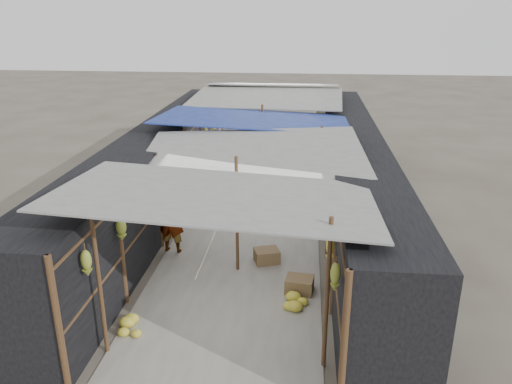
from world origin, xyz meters
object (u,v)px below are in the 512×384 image
(vendor_elderly, at_px, (171,219))
(vendor_seated, at_px, (285,161))
(shopper_blue, at_px, (256,166))
(crate_near, at_px, (267,256))
(black_basin, at_px, (294,206))

(vendor_elderly, xyz_separation_m, vendor_seated, (2.36, 6.24, -0.37))
(shopper_blue, bearing_deg, crate_near, -89.53)
(black_basin, height_order, vendor_elderly, vendor_elderly)
(vendor_elderly, relative_size, shopper_blue, 0.94)
(vendor_elderly, bearing_deg, shopper_blue, -102.12)
(black_basin, bearing_deg, crate_near, -98.88)
(black_basin, xyz_separation_m, vendor_seated, (-0.43, 3.21, 0.39))
(vendor_elderly, bearing_deg, crate_near, -179.53)
(crate_near, distance_m, black_basin, 3.40)
(black_basin, relative_size, vendor_elderly, 0.33)
(vendor_seated, bearing_deg, vendor_elderly, -8.29)
(crate_near, distance_m, shopper_blue, 4.58)
(shopper_blue, distance_m, vendor_seated, 2.28)
(vendor_seated, bearing_deg, shopper_blue, -8.30)
(shopper_blue, bearing_deg, black_basin, -50.61)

